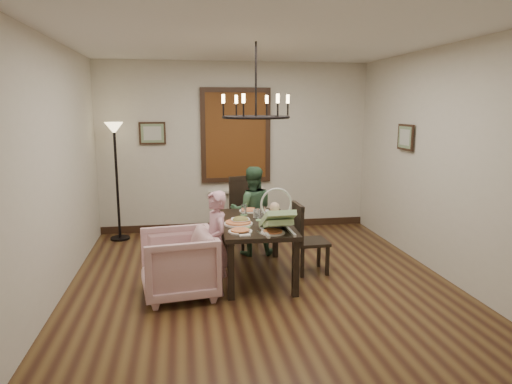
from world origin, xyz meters
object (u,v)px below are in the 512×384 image
object	(u,v)px
armchair	(179,264)
drinking_glass	(257,214)
chair_right	(311,238)
floor_lamp	(117,183)
seated_man	(252,218)
elderly_woman	(216,252)
baby_bouncer	(277,217)
chair_far	(250,213)
dining_table	(256,228)

from	to	relation	value
armchair	drinking_glass	bearing A→B (deg)	114.23
chair_right	armchair	size ratio (longest dim) A/B	1.11
floor_lamp	chair_right	bearing A→B (deg)	-36.26
chair_right	seated_man	world-z (taller)	seated_man
elderly_woman	baby_bouncer	bearing A→B (deg)	71.15
elderly_woman	seated_man	distance (m)	1.45
elderly_woman	drinking_glass	xyz separation A→B (m)	(0.56, 0.60, 0.27)
chair_far	elderly_woman	distance (m)	1.71
elderly_woman	baby_bouncer	size ratio (longest dim) A/B	1.86
dining_table	baby_bouncer	bearing A→B (deg)	-71.01
dining_table	baby_bouncer	size ratio (longest dim) A/B	2.90
elderly_woman	drinking_glass	size ratio (longest dim) A/B	7.68
chair_far	seated_man	world-z (taller)	chair_far
drinking_glass	floor_lamp	bearing A→B (deg)	137.04
chair_far	baby_bouncer	size ratio (longest dim) A/B	2.05
floor_lamp	drinking_glass	bearing A→B (deg)	-42.96
baby_bouncer	chair_far	bearing A→B (deg)	90.64
chair_right	drinking_glass	size ratio (longest dim) A/B	7.13
armchair	drinking_glass	world-z (taller)	drinking_glass
chair_far	armchair	bearing A→B (deg)	-137.73
dining_table	baby_bouncer	world-z (taller)	baby_bouncer
chair_far	baby_bouncer	bearing A→B (deg)	-102.47
dining_table	armchair	bearing A→B (deg)	-151.60
chair_far	drinking_glass	xyz separation A→B (m)	(-0.05, -0.99, 0.22)
dining_table	drinking_glass	xyz separation A→B (m)	(0.04, 0.13, 0.15)
chair_right	dining_table	bearing A→B (deg)	89.33
seated_man	baby_bouncer	distance (m)	1.41
armchair	elderly_woman	bearing A→B (deg)	81.95
dining_table	seated_man	bearing A→B (deg)	86.70
dining_table	chair_far	xyz separation A→B (m)	(0.09, 1.12, -0.08)
chair_far	dining_table	bearing A→B (deg)	-109.30
drinking_glass	floor_lamp	world-z (taller)	floor_lamp
chair_far	baby_bouncer	world-z (taller)	chair_far
dining_table	drinking_glass	size ratio (longest dim) A/B	11.96
armchair	elderly_woman	distance (m)	0.43
seated_man	floor_lamp	world-z (taller)	floor_lamp
seated_man	floor_lamp	distance (m)	2.26
drinking_glass	elderly_woman	bearing A→B (deg)	-133.07
armchair	seated_man	bearing A→B (deg)	134.91
drinking_glass	floor_lamp	size ratio (longest dim) A/B	0.07
baby_bouncer	drinking_glass	distance (m)	0.67
drinking_glass	floor_lamp	xyz separation A→B (m)	(-1.91, 1.78, 0.14)
dining_table	elderly_woman	world-z (taller)	elderly_woman
elderly_woman	floor_lamp	size ratio (longest dim) A/B	0.54
dining_table	floor_lamp	bearing A→B (deg)	136.69
chair_right	seated_man	xyz separation A→B (m)	(-0.63, 0.83, 0.07)
baby_bouncer	drinking_glass	xyz separation A→B (m)	(-0.12, 0.65, -0.11)
chair_far	floor_lamp	distance (m)	2.15
chair_far	chair_right	world-z (taller)	chair_far
chair_right	baby_bouncer	size ratio (longest dim) A/B	1.73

